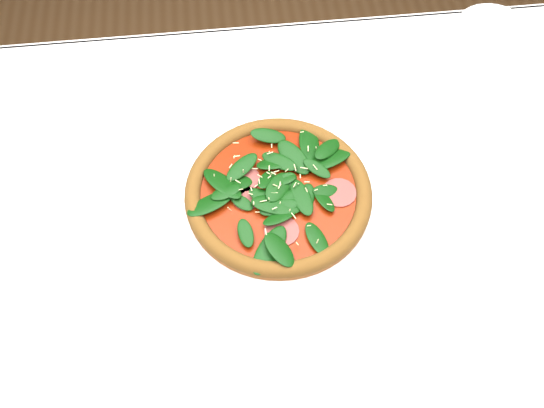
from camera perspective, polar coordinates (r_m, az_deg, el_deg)
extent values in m
plane|color=brown|center=(1.61, -0.68, -14.57)|extent=(6.00, 6.00, 0.00)
cube|color=white|center=(0.94, -1.12, -1.04)|extent=(1.20, 0.80, 0.04)
cylinder|color=#4D2E1E|center=(1.53, -22.84, 0.67)|extent=(0.06, 0.06, 0.71)
cylinder|color=#4D2E1E|center=(1.55, 18.06, 4.44)|extent=(0.06, 0.06, 0.71)
cube|color=white|center=(1.26, -2.94, 12.42)|extent=(1.20, 0.01, 0.22)
cylinder|color=white|center=(0.93, 0.59, 0.49)|extent=(0.33, 0.33, 0.01)
torus|color=white|center=(0.93, 0.59, 0.62)|extent=(0.33, 0.33, 0.01)
cylinder|color=#A25E27|center=(0.92, 0.60, 0.84)|extent=(0.29, 0.29, 0.01)
torus|color=#AB6E27|center=(0.91, 0.60, 1.09)|extent=(0.29, 0.29, 0.02)
cylinder|color=#952405|center=(0.91, 0.60, 1.09)|extent=(0.24, 0.24, 0.00)
cylinder|color=brown|center=(0.91, 0.60, 1.22)|extent=(0.21, 0.21, 0.00)
ellipsoid|color=#0B3B0A|center=(0.90, 0.61, 1.55)|extent=(0.23, 0.23, 0.02)
cylinder|color=beige|center=(0.90, 0.61, 1.75)|extent=(0.21, 0.21, 0.00)
cylinder|color=white|center=(1.25, 20.11, 15.20)|extent=(0.13, 0.13, 0.01)
torus|color=white|center=(1.25, 20.15, 15.29)|extent=(0.13, 0.13, 0.01)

